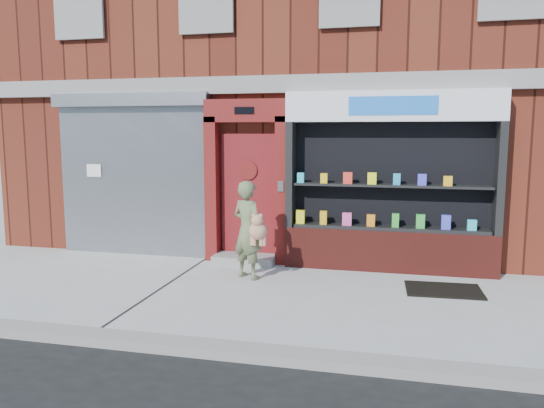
% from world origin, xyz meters
% --- Properties ---
extents(ground, '(80.00, 80.00, 0.00)m').
position_xyz_m(ground, '(0.00, 0.00, 0.00)').
color(ground, '#9E9E99').
rests_on(ground, ground).
extents(curb, '(60.00, 0.30, 0.12)m').
position_xyz_m(curb, '(0.00, -2.15, 0.06)').
color(curb, gray).
rests_on(curb, ground).
extents(building, '(12.00, 8.16, 8.00)m').
position_xyz_m(building, '(-0.00, 5.99, 4.00)').
color(building, '#501C12').
rests_on(building, ground).
extents(shutter_bay, '(3.10, 0.30, 3.04)m').
position_xyz_m(shutter_bay, '(-3.00, 1.93, 1.72)').
color(shutter_bay, gray).
rests_on(shutter_bay, ground).
extents(red_door_bay, '(1.52, 0.58, 2.90)m').
position_xyz_m(red_door_bay, '(-0.75, 1.86, 1.46)').
color(red_door_bay, '#5A100F').
rests_on(red_door_bay, ground).
extents(pharmacy_bay, '(3.50, 0.41, 3.00)m').
position_xyz_m(pharmacy_bay, '(1.75, 1.81, 1.37)').
color(pharmacy_bay, maroon).
rests_on(pharmacy_bay, ground).
extents(woman, '(0.70, 0.61, 1.58)m').
position_xyz_m(woman, '(-0.42, 0.78, 0.79)').
color(woman, '#616C47').
rests_on(woman, ground).
extents(doormat, '(1.12, 0.81, 0.03)m').
position_xyz_m(doormat, '(2.58, 0.78, 0.01)').
color(doormat, black).
rests_on(doormat, ground).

